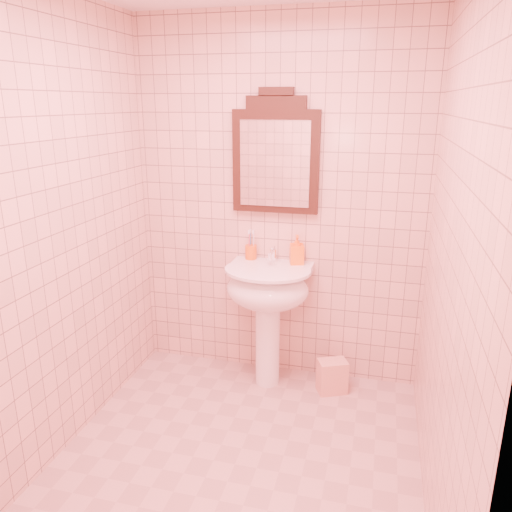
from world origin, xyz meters
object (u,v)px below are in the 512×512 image
(mirror, at_px, (276,156))
(toothbrush_cup, at_px, (251,252))
(pedestal_sink, at_px, (268,297))
(soap_dispenser, at_px, (297,250))
(towel, at_px, (332,376))

(mirror, height_order, toothbrush_cup, mirror)
(pedestal_sink, xyz_separation_m, mirror, (-0.00, 0.20, 0.92))
(mirror, relative_size, soap_dispenser, 4.01)
(soap_dispenser, bearing_deg, towel, -44.29)
(pedestal_sink, relative_size, mirror, 1.06)
(soap_dispenser, bearing_deg, pedestal_sink, -154.11)
(toothbrush_cup, height_order, towel, toothbrush_cup)
(towel, bearing_deg, soap_dispenser, 152.20)
(mirror, bearing_deg, towel, -23.88)
(mirror, xyz_separation_m, soap_dispenser, (0.17, -0.05, -0.62))
(toothbrush_cup, height_order, soap_dispenser, soap_dispenser)
(soap_dispenser, distance_m, towel, 0.91)
(pedestal_sink, bearing_deg, toothbrush_cup, 132.63)
(mirror, distance_m, soap_dispenser, 0.64)
(toothbrush_cup, relative_size, towel, 0.79)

